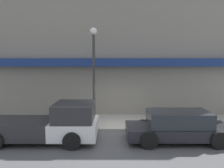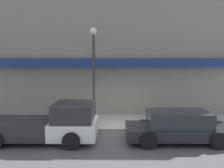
% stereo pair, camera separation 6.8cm
% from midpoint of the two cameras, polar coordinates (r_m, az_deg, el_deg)
% --- Properties ---
extents(ground_plane, '(80.00, 80.00, 0.00)m').
position_cam_midpoint_polar(ground_plane, '(11.53, 2.02, -12.41)').
color(ground_plane, '#4C4C4F').
extents(sidewalk, '(36.00, 3.07, 0.16)m').
position_cam_midpoint_polar(sidewalk, '(12.97, 1.86, -9.91)').
color(sidewalk, '#9E998E').
rests_on(sidewalk, ground).
extents(building, '(19.80, 3.80, 10.25)m').
position_cam_midpoint_polar(building, '(15.54, 1.63, 11.52)').
color(building, gray).
rests_on(building, ground).
extents(pickup_truck, '(5.13, 2.21, 1.77)m').
position_cam_midpoint_polar(pickup_truck, '(10.51, -16.00, -10.04)').
color(pickup_truck, silver).
rests_on(pickup_truck, ground).
extents(parked_car, '(4.70, 2.00, 1.40)m').
position_cam_midpoint_polar(parked_car, '(10.52, 17.00, -10.56)').
color(parked_car, black).
rests_on(parked_car, ground).
extents(fire_hydrant, '(0.22, 0.22, 0.60)m').
position_cam_midpoint_polar(fire_hydrant, '(12.28, -11.18, -9.13)').
color(fire_hydrant, yellow).
rests_on(fire_hydrant, sidewalk).
extents(street_lamp, '(0.36, 0.36, 5.19)m').
position_cam_midpoint_polar(street_lamp, '(11.42, -4.62, 4.93)').
color(street_lamp, '#2D2D2D').
rests_on(street_lamp, sidewalk).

